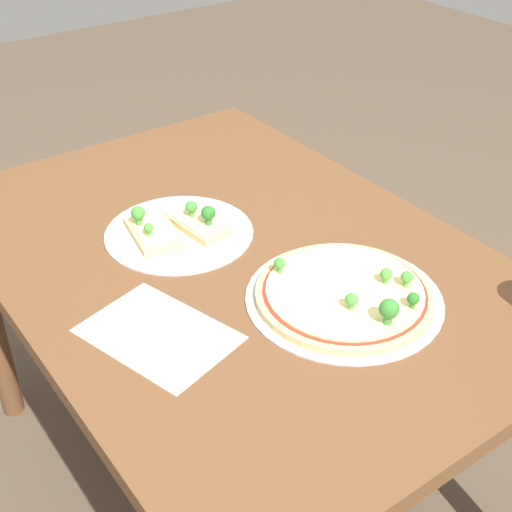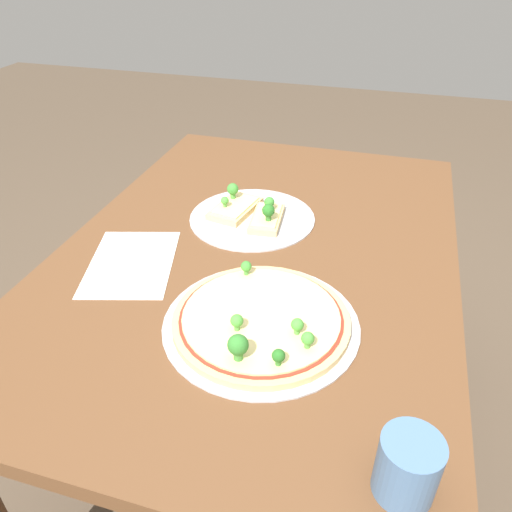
% 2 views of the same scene
% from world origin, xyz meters
% --- Properties ---
extents(ground_plane, '(8.00, 8.00, 0.00)m').
position_xyz_m(ground_plane, '(0.00, 0.00, 0.00)').
color(ground_plane, brown).
extents(dining_table, '(1.28, 0.89, 0.71)m').
position_xyz_m(dining_table, '(0.00, 0.00, 0.63)').
color(dining_table, brown).
rests_on(dining_table, ground_plane).
extents(pizza_tray_whole, '(0.37, 0.37, 0.07)m').
position_xyz_m(pizza_tray_whole, '(0.26, 0.08, 0.72)').
color(pizza_tray_whole, '#B7B7BC').
rests_on(pizza_tray_whole, dining_table).
extents(pizza_tray_slice, '(0.32, 0.32, 0.07)m').
position_xyz_m(pizza_tray_slice, '(-0.13, -0.06, 0.72)').
color(pizza_tray_slice, '#B7B7BC').
rests_on(pizza_tray_slice, dining_table).
extents(paper_menu, '(0.30, 0.25, 0.00)m').
position_xyz_m(paper_menu, '(0.14, -0.25, 0.71)').
color(paper_menu, white).
rests_on(paper_menu, dining_table).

